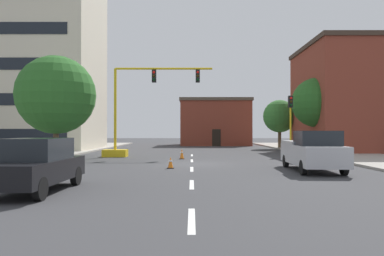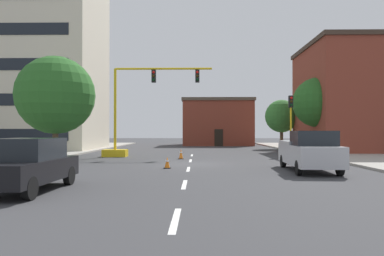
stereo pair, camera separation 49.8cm
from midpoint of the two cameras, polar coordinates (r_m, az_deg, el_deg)
name	(u,v)px [view 1 (the left image)]	position (r m, az deg, el deg)	size (l,w,h in m)	color
ground_plane	(191,164)	(22.41, -0.75, -5.52)	(160.00, 160.00, 0.00)	#38383A
sidewalk_left	(40,154)	(32.86, -22.54, -3.75)	(6.00, 56.00, 0.14)	#9E998E
sidewalk_right	(342,154)	(32.67, 21.52, -3.77)	(6.00, 56.00, 0.14)	#9E998E
lane_stripe_seg_0	(191,220)	(8.56, -1.87, -13.80)	(0.16, 2.40, 0.01)	silver
lane_stripe_seg_1	(191,184)	(13.96, -1.16, -8.58)	(0.16, 2.40, 0.01)	silver
lane_stripe_seg_2	(191,169)	(19.42, -0.86, -6.29)	(0.16, 2.40, 0.01)	silver
lane_stripe_seg_3	(191,161)	(24.90, -0.69, -5.00)	(0.16, 2.40, 0.01)	silver
lane_stripe_seg_4	(191,155)	(30.39, -0.58, -4.18)	(0.16, 2.40, 0.01)	silver
building_tall_left	(29,56)	(43.37, -23.95, 10.05)	(14.33, 10.81, 19.68)	beige
building_brick_center	(214,122)	(52.40, 3.09, 0.87)	(9.62, 8.49, 6.35)	brown
building_row_right	(371,98)	(39.67, 25.30, 4.09)	(13.05, 10.99, 10.16)	brown
traffic_signal_gantry	(128,128)	(29.01, -10.21, -0.01)	(8.33, 1.20, 6.83)	yellow
traffic_light_pole_right	(290,112)	(30.94, 14.25, 2.44)	(0.32, 0.47, 4.80)	yellow
tree_left_near	(55,95)	(26.46, -20.61, 4.74)	(5.17, 5.17, 6.95)	brown
tree_right_far	(279,116)	(42.45, 12.78, 1.75)	(3.61, 3.61, 5.42)	brown
tree_right_mid	(316,103)	(35.21, 17.99, 3.70)	(4.44, 4.44, 6.74)	brown
pickup_truck_silver	(312,151)	(19.32, 17.07, -3.41)	(2.20, 5.47, 1.99)	#BCBCC1
sedan_black_near_left	(35,164)	(13.34, -23.83, -5.11)	(1.96, 4.54, 1.74)	black
traffic_cone_roadside_a	(170,163)	(19.83, -4.11, -5.30)	(0.36, 0.36, 0.62)	black
traffic_cone_roadside_b	(181,154)	(26.40, -2.19, -3.96)	(0.36, 0.36, 0.74)	black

